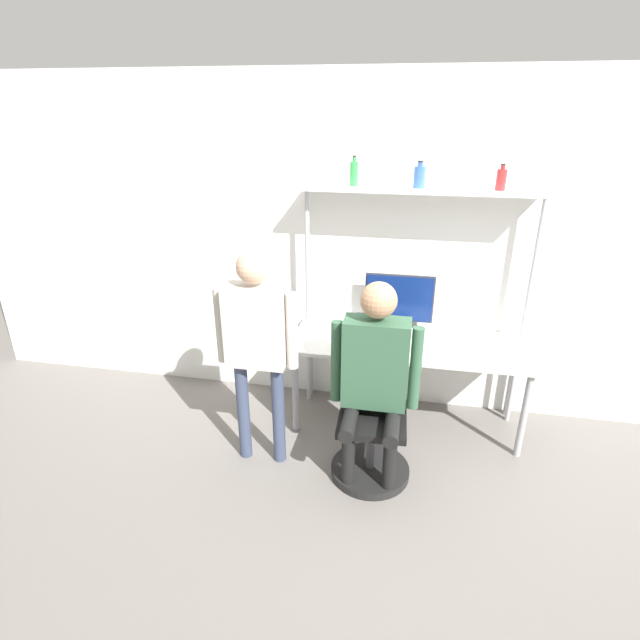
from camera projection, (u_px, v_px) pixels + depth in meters
The scene contains 13 objects.
ground_plane at pixel (402, 448), 3.86m from camera, with size 12.00×12.00×0.00m, color slate.
wall_back at pixel (417, 253), 3.97m from camera, with size 8.00×0.06×2.70m.
desk at pixel (409, 351), 3.92m from camera, with size 1.84×0.68×0.74m.
shelf_unit at pixel (419, 226), 3.70m from camera, with size 1.74×0.29×1.89m.
monitor at pixel (399, 300), 4.00m from camera, with size 0.55×0.17×0.47m.
laptop at pixel (373, 338), 3.81m from camera, with size 0.28×0.24×0.24m.
cell_phone at pixel (400, 349), 3.77m from camera, with size 0.07×0.15×0.01m.
office_chair at pixel (372, 436), 3.51m from camera, with size 0.56×0.56×0.94m.
person_seated at pixel (375, 369), 3.25m from camera, with size 0.59×0.48×1.44m.
person_standing at pixel (256, 335), 3.36m from camera, with size 0.57×0.22×1.60m.
bottle_red at pixel (501, 179), 3.47m from camera, with size 0.07×0.07×0.18m.
bottle_blue at pixel (420, 176), 3.57m from camera, with size 0.09×0.09×0.19m.
bottle_green at pixel (354, 173), 3.64m from camera, with size 0.06×0.06×0.22m.
Camera 1 is at (-0.02, -3.21, 2.45)m, focal length 28.00 mm.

